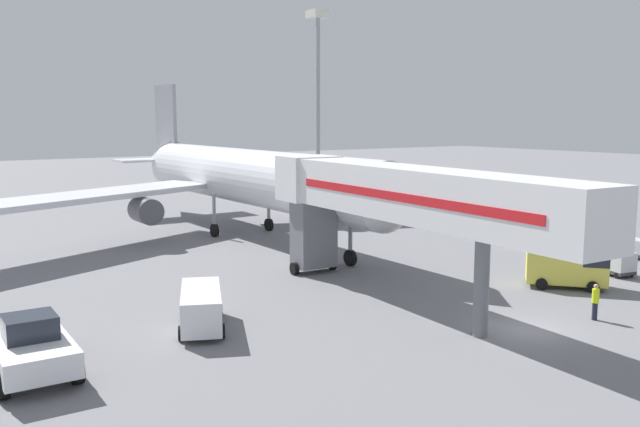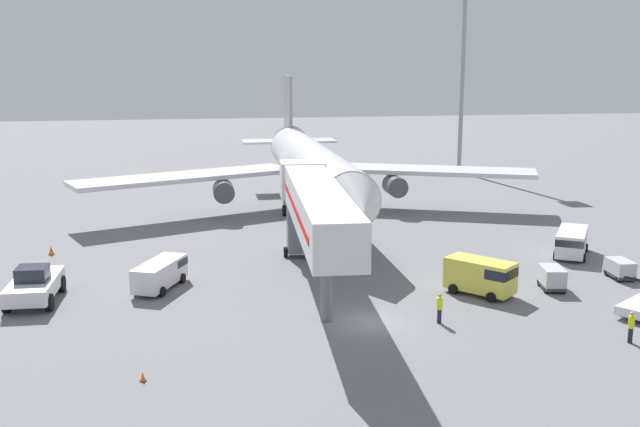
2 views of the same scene
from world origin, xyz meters
The scene contains 10 objects.
ground_plane centered at (0.00, 0.00, 0.00)m, with size 300.00×300.00×0.00m, color slate.
airplane_at_gate centered at (1.16, 30.70, 5.00)m, with size 46.93×44.73×13.32m.
jet_bridge centered at (-2.18, 7.24, 5.74)m, with size 4.35×23.59×7.51m.
pushback_tug centered at (-20.56, 7.22, 1.13)m, with size 3.09×6.21×2.44m.
service_van_near_left centered at (8.59, 3.97, 1.34)m, with size 4.49×4.73×2.38m.
service_van_mid_left centered at (-12.60, 8.94, 1.10)m, with size 3.76×5.46×1.89m.
service_van_far_right centered at (19.25, 12.23, 1.19)m, with size 4.63×5.73×2.07m.
baggage_cart_mid_center centered at (13.75, 4.29, 0.86)m, with size 1.78×2.54×1.56m.
ground_crew_worker_midground centered at (4.10, -0.83, 0.97)m, with size 0.40×0.40×1.83m.
apron_light_mast centered at (25.22, 55.48, 16.76)m, with size 2.40×2.40×23.89m.
Camera 1 is at (-25.21, -19.97, 9.96)m, focal length 37.69 mm.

